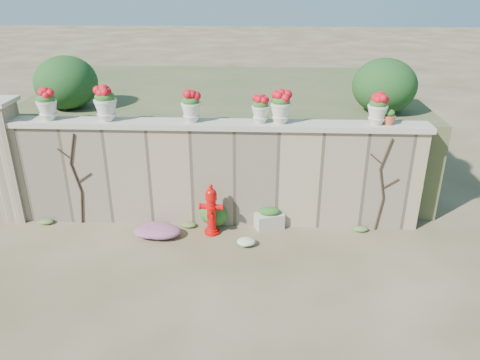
{
  "coord_description": "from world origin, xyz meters",
  "views": [
    {
      "loc": [
        0.9,
        -6.6,
        4.65
      ],
      "look_at": [
        0.53,
        1.4,
        1.1
      ],
      "focal_mm": 35.0,
      "sensor_mm": 36.0,
      "label": 1
    }
  ],
  "objects_px": {
    "fire_hydrant": "(211,209)",
    "planter_box": "(269,219)",
    "terracotta_pot": "(389,118)",
    "urn_pot_0": "(47,105)"
  },
  "relations": [
    {
      "from": "terracotta_pot",
      "to": "urn_pot_0",
      "type": "bearing_deg",
      "value": 180.0
    },
    {
      "from": "fire_hydrant",
      "to": "urn_pot_0",
      "type": "relative_size",
      "value": 1.75
    },
    {
      "from": "fire_hydrant",
      "to": "terracotta_pot",
      "type": "relative_size",
      "value": 3.78
    },
    {
      "from": "fire_hydrant",
      "to": "planter_box",
      "type": "height_order",
      "value": "fire_hydrant"
    },
    {
      "from": "fire_hydrant",
      "to": "terracotta_pot",
      "type": "xyz_separation_m",
      "value": [
        3.26,
        0.51,
        1.7
      ]
    },
    {
      "from": "planter_box",
      "to": "terracotta_pot",
      "type": "height_order",
      "value": "terracotta_pot"
    },
    {
      "from": "fire_hydrant",
      "to": "planter_box",
      "type": "bearing_deg",
      "value": 16.77
    },
    {
      "from": "fire_hydrant",
      "to": "terracotta_pot",
      "type": "height_order",
      "value": "terracotta_pot"
    },
    {
      "from": "planter_box",
      "to": "urn_pot_0",
      "type": "bearing_deg",
      "value": 156.77
    },
    {
      "from": "planter_box",
      "to": "terracotta_pot",
      "type": "bearing_deg",
      "value": -13.2
    }
  ]
}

